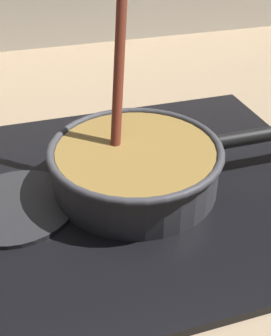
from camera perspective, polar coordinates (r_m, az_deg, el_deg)
name	(u,v)px	position (r m, az deg, el deg)	size (l,w,h in m)	color
ground	(110,262)	(0.55, -3.46, -12.38)	(2.40, 1.60, 0.04)	#9E8466
hob_plate	(136,189)	(0.62, 0.00, -2.80)	(0.56, 0.48, 0.01)	black
burner_ring	(136,183)	(0.61, 0.00, -2.05)	(0.18, 0.18, 0.01)	#592D0C
spare_burner	(17,206)	(0.59, -15.47, -4.83)	(0.16, 0.16, 0.01)	#262628
cooking_pan	(137,164)	(0.59, 0.22, 0.53)	(0.41, 0.24, 0.28)	#38383D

